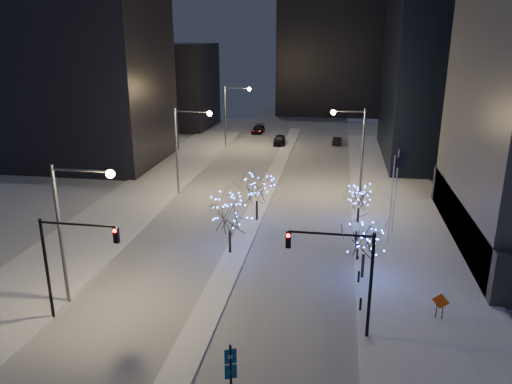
% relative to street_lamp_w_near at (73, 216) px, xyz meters
% --- Properties ---
extents(ground, '(160.00, 160.00, 0.00)m').
position_rel_street_lamp_w_near_xyz_m(ground, '(8.94, -2.00, -6.50)').
color(ground, silver).
rests_on(ground, ground).
extents(road, '(20.00, 130.00, 0.02)m').
position_rel_street_lamp_w_near_xyz_m(road, '(8.94, 33.00, -6.49)').
color(road, '#B7BDC7').
rests_on(road, ground).
extents(median, '(2.00, 80.00, 0.15)m').
position_rel_street_lamp_w_near_xyz_m(median, '(8.94, 28.00, -6.42)').
color(median, white).
rests_on(median, ground).
extents(east_sidewalk, '(10.00, 90.00, 0.15)m').
position_rel_street_lamp_w_near_xyz_m(east_sidewalk, '(23.94, 18.00, -6.42)').
color(east_sidewalk, white).
rests_on(east_sidewalk, ground).
extents(west_sidewalk, '(8.00, 90.00, 0.15)m').
position_rel_street_lamp_w_near_xyz_m(west_sidewalk, '(-5.06, 18.00, -6.42)').
color(west_sidewalk, white).
rests_on(west_sidewalk, ground).
extents(filler_west_near, '(22.00, 18.00, 24.00)m').
position_rel_street_lamp_w_near_xyz_m(filler_west_near, '(-19.06, 38.00, 5.50)').
color(filler_west_near, black).
rests_on(filler_west_near, ground).
extents(filler_west_far, '(18.00, 16.00, 16.00)m').
position_rel_street_lamp_w_near_xyz_m(filler_west_far, '(-17.06, 68.00, 1.50)').
color(filler_west_far, black).
rests_on(filler_west_far, ground).
extents(horizon_block, '(24.00, 14.00, 42.00)m').
position_rel_street_lamp_w_near_xyz_m(horizon_block, '(14.94, 90.00, 14.50)').
color(horizon_block, black).
rests_on(horizon_block, ground).
extents(street_lamp_w_near, '(4.40, 0.56, 10.00)m').
position_rel_street_lamp_w_near_xyz_m(street_lamp_w_near, '(0.00, 0.00, 0.00)').
color(street_lamp_w_near, '#595E66').
rests_on(street_lamp_w_near, ground).
extents(street_lamp_w_mid, '(4.40, 0.56, 10.00)m').
position_rel_street_lamp_w_near_xyz_m(street_lamp_w_mid, '(0.00, 25.00, 0.00)').
color(street_lamp_w_mid, '#595E66').
rests_on(street_lamp_w_mid, ground).
extents(street_lamp_w_far, '(4.40, 0.56, 10.00)m').
position_rel_street_lamp_w_near_xyz_m(street_lamp_w_far, '(0.00, 50.00, 0.00)').
color(street_lamp_w_far, '#595E66').
rests_on(street_lamp_w_far, ground).
extents(street_lamp_east, '(3.90, 0.56, 10.00)m').
position_rel_street_lamp_w_near_xyz_m(street_lamp_east, '(19.02, 28.00, -0.05)').
color(street_lamp_east, '#595E66').
rests_on(street_lamp_east, ground).
extents(traffic_signal_west, '(5.26, 0.43, 7.00)m').
position_rel_street_lamp_w_near_xyz_m(traffic_signal_west, '(0.50, -2.00, -1.74)').
color(traffic_signal_west, black).
rests_on(traffic_signal_west, ground).
extents(traffic_signal_east, '(5.26, 0.43, 7.00)m').
position_rel_street_lamp_w_near_xyz_m(traffic_signal_east, '(17.88, -1.00, -1.74)').
color(traffic_signal_east, black).
rests_on(traffic_signal_east, ground).
extents(flagpoles, '(1.35, 2.60, 8.00)m').
position_rel_street_lamp_w_near_xyz_m(flagpoles, '(22.30, 15.25, -1.70)').
color(flagpoles, silver).
rests_on(flagpoles, east_sidewalk).
extents(bollards, '(0.16, 12.16, 0.90)m').
position_rel_street_lamp_w_near_xyz_m(bollards, '(19.14, 8.00, -5.90)').
color(bollards, black).
rests_on(bollards, east_sidewalk).
extents(car_near, '(2.22, 4.86, 1.62)m').
position_rel_street_lamp_w_near_xyz_m(car_near, '(7.44, 53.66, -5.69)').
color(car_near, black).
rests_on(car_near, ground).
extents(car_mid, '(1.71, 4.00, 1.28)m').
position_rel_street_lamp_w_near_xyz_m(car_mid, '(17.07, 55.40, -5.86)').
color(car_mid, black).
rests_on(car_mid, ground).
extents(car_far, '(2.16, 5.02, 1.44)m').
position_rel_street_lamp_w_near_xyz_m(car_far, '(2.25, 63.08, -5.78)').
color(car_far, black).
rests_on(car_far, ground).
extents(holiday_tree_median_near, '(4.38, 4.38, 5.26)m').
position_rel_street_lamp_w_near_xyz_m(holiday_tree_median_near, '(8.44, 9.71, -2.91)').
color(holiday_tree_median_near, black).
rests_on(holiday_tree_median_near, median).
extents(holiday_tree_median_far, '(4.24, 4.24, 5.09)m').
position_rel_street_lamp_w_near_xyz_m(holiday_tree_median_far, '(9.44, 17.79, -2.97)').
color(holiday_tree_median_far, black).
rests_on(holiday_tree_median_far, median).
extents(holiday_tree_plaza_near, '(3.73, 3.73, 4.84)m').
position_rel_street_lamp_w_near_xyz_m(holiday_tree_plaza_near, '(19.44, 6.91, -3.12)').
color(holiday_tree_plaza_near, black).
rests_on(holiday_tree_plaza_near, east_sidewalk).
extents(holiday_tree_plaza_far, '(3.46, 3.46, 3.93)m').
position_rel_street_lamp_w_near_xyz_m(holiday_tree_plaza_far, '(19.44, 18.72, -3.78)').
color(holiday_tree_plaza_far, black).
rests_on(holiday_tree_plaza_far, east_sidewalk).
extents(wayfinding_sign, '(0.60, 0.32, 3.47)m').
position_rel_street_lamp_w_near_xyz_m(wayfinding_sign, '(12.35, -8.00, -4.37)').
color(wayfinding_sign, black).
rests_on(wayfinding_sign, ground).
extents(construction_sign, '(1.05, 0.44, 1.83)m').
position_rel_street_lamp_w_near_xyz_m(construction_sign, '(24.21, 1.78, -5.24)').
color(construction_sign, black).
rests_on(construction_sign, east_sidewalk).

